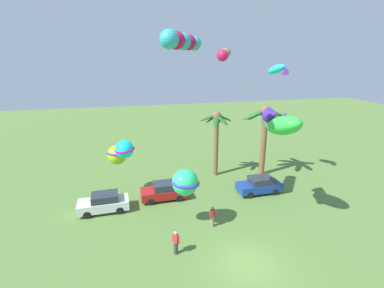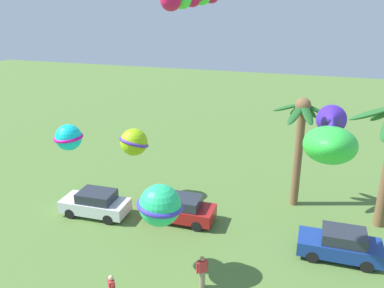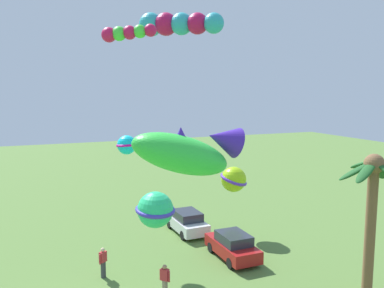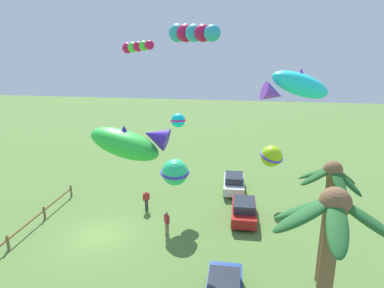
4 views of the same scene
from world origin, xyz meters
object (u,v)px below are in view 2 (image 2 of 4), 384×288
object	(u,v)px
palm_tree_0	(301,130)
kite_ball_1	(134,142)
parked_car_2	(96,203)
kite_fish_6	(330,140)
kite_ball_0	(69,137)
parked_car_0	(181,209)
kite_ball_5	(160,205)
parked_car_1	(340,244)
spectator_0	(202,272)

from	to	relation	value
palm_tree_0	kite_ball_1	size ratio (longest dim) A/B	2.59
parked_car_2	kite_fish_6	xyz separation A→B (m)	(12.16, -4.79, 6.79)
kite_ball_0	parked_car_0	bearing A→B (deg)	60.09
parked_car_2	kite_ball_0	size ratio (longest dim) A/B	2.41
parked_car_0	kite_fish_6	distance (m)	11.41
kite_ball_0	kite_fish_6	world-z (taller)	kite_fish_6
kite_ball_5	parked_car_1	bearing A→B (deg)	26.84
kite_ball_5	parked_car_2	bearing A→B (deg)	145.35
spectator_0	kite_fish_6	size ratio (longest dim) A/B	0.39
parked_car_1	kite_ball_1	world-z (taller)	kite_ball_1
palm_tree_0	kite_ball_5	distance (m)	10.31
kite_ball_5	kite_ball_0	bearing A→B (deg)	-172.67
parked_car_2	kite_fish_6	distance (m)	14.73
palm_tree_0	parked_car_2	size ratio (longest dim) A/B	1.70
kite_ball_1	kite_ball_5	size ratio (longest dim) A/B	1.09
parked_car_2	kite_ball_0	distance (m)	7.47
palm_tree_0	parked_car_1	bearing A→B (deg)	-62.93
parked_car_1	kite_fish_6	xyz separation A→B (m)	(-1.28, -4.74, 6.79)
palm_tree_0	kite_fish_6	xyz separation A→B (m)	(1.24, -9.66, 2.74)
parked_car_0	parked_car_2	size ratio (longest dim) A/B	0.99
spectator_0	palm_tree_0	bearing A→B (deg)	70.10
parked_car_2	kite_ball_5	xyz separation A→B (m)	(5.71, -3.95, 2.89)
parked_car_0	kite_fish_6	bearing A→B (deg)	-38.04
parked_car_2	kite_ball_5	bearing A→B (deg)	-34.65
kite_ball_5	kite_fish_6	distance (m)	7.58
parked_car_1	spectator_0	bearing A→B (deg)	-144.69
parked_car_1	kite_fish_6	distance (m)	8.38
palm_tree_0	parked_car_2	xyz separation A→B (m)	(-10.92, -4.87, -4.05)
spectator_0	kite_ball_0	distance (m)	8.09
parked_car_0	kite_fish_6	xyz separation A→B (m)	(7.22, -5.65, 6.79)
parked_car_0	spectator_0	distance (m)	5.69
parked_car_1	kite_ball_0	distance (m)	13.62
parked_car_1	parked_car_2	distance (m)	13.44
spectator_0	parked_car_0	bearing A→B (deg)	118.64
parked_car_0	kite_ball_0	world-z (taller)	kite_ball_0
spectator_0	kite_ball_5	distance (m)	3.44
spectator_0	kite_ball_1	xyz separation A→B (m)	(-6.42, 6.99, 2.88)
palm_tree_0	kite_ball_0	distance (m)	13.09
palm_tree_0	kite_ball_5	xyz separation A→B (m)	(-5.21, -8.82, -1.16)
spectator_0	kite_ball_5	size ratio (longest dim) A/B	0.67
palm_tree_0	spectator_0	distance (m)	10.37
parked_car_2	kite_ball_1	xyz separation A→B (m)	(1.25, 2.86, 2.94)
palm_tree_0	kite_fish_6	distance (m)	10.12
palm_tree_0	parked_car_0	bearing A→B (deg)	-146.21
kite_ball_5	spectator_0	bearing A→B (deg)	-5.29
parked_car_2	kite_ball_1	size ratio (longest dim) A/B	1.53
parked_car_0	kite_ball_0	distance (m)	8.37
kite_ball_1	kite_fish_6	bearing A→B (deg)	-35.01
spectator_0	kite_fish_6	bearing A→B (deg)	-8.29
spectator_0	kite_ball_0	world-z (taller)	kite_ball_0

